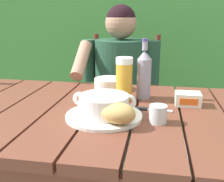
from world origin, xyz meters
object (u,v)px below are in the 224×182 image
beer_bottle (144,74)px  table_knife (147,109)px  butter_tub (188,99)px  chair_near_diner (123,107)px  person_eating (119,86)px  diner_bowl (109,84)px  serving_plate (104,116)px  beer_glass (124,79)px  bread_roll (118,113)px  water_glass_small (158,114)px  soup_bowl (104,104)px

beer_bottle → table_knife: 0.19m
butter_tub → chair_near_diner: bearing=116.1°
butter_tub → beer_bottle: bearing=159.6°
chair_near_diner → beer_bottle: size_ratio=3.86×
person_eating → diner_bowl: 0.36m
beer_bottle → butter_tub: (0.18, -0.07, -0.08)m
serving_plate → beer_glass: bearing=79.0°
table_knife → bread_roll: bearing=-117.4°
bread_roll → beer_bottle: (0.06, 0.33, 0.06)m
bread_roll → beer_glass: 0.29m
serving_plate → water_glass_small: bearing=-4.8°
chair_near_diner → serving_plate: size_ratio=3.65×
serving_plate → table_knife: (0.15, 0.10, -0.00)m
serving_plate → bread_roll: bearing=-49.4°
beer_glass → water_glass_small: beer_glass is taller
beer_glass → diner_bowl: bearing=120.9°
person_eating → beer_bottle: person_eating is taller
chair_near_diner → water_glass_small: chair_near_diner is taller
beer_bottle → chair_near_diner: bearing=104.8°
person_eating → water_glass_small: person_eating is taller
serving_plate → soup_bowl: (0.00, -0.00, 0.04)m
beer_glass → table_knife: beer_glass is taller
table_knife → water_glass_small: bearing=-69.5°
bread_roll → water_glass_small: 0.14m
serving_plate → bread_roll: bread_roll is taller
person_eating → butter_tub: size_ratio=11.91×
person_eating → soup_bowl: bearing=-85.8°
beer_glass → bread_roll: bearing=-86.6°
bread_roll → butter_tub: size_ratio=1.42×
butter_tub → table_knife: bearing=-150.3°
diner_bowl → serving_plate: bearing=-82.5°
soup_bowl → table_knife: (0.15, 0.10, -0.04)m
soup_bowl → bread_roll: (0.06, -0.07, -0.00)m
soup_bowl → beer_bottle: 0.29m
bread_roll → diner_bowl: bearing=103.9°
bread_roll → table_knife: (0.09, 0.17, -0.04)m
bread_roll → person_eating: bearing=98.2°
serving_plate → butter_tub: size_ratio=2.73×
chair_near_diner → beer_glass: size_ratio=5.46×
chair_near_diner → beer_bottle: (0.17, -0.66, 0.39)m
serving_plate → table_knife: 0.18m
water_glass_small → bread_roll: bearing=-157.2°
person_eating → diner_bowl: size_ratio=8.04×
person_eating → table_knife: size_ratio=7.44×
bread_roll → soup_bowl: bearing=130.6°
person_eating → diner_bowl: person_eating is taller
chair_near_diner → soup_bowl: bearing=-86.9°
chair_near_diner → bread_roll: size_ratio=7.00×
chair_near_diner → person_eating: person_eating is taller
person_eating → beer_bottle: size_ratio=4.61×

